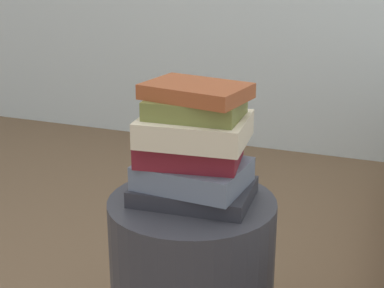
% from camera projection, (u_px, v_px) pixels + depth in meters
% --- Properties ---
extents(book_charcoal, '(0.30, 0.22, 0.04)m').
position_uv_depth(book_charcoal, '(195.00, 192.00, 1.49)').
color(book_charcoal, '#28282D').
rests_on(book_charcoal, side_table).
extents(book_slate, '(0.27, 0.22, 0.06)m').
position_uv_depth(book_slate, '(192.00, 173.00, 1.47)').
color(book_slate, slate).
rests_on(book_slate, book_charcoal).
extents(book_maroon, '(0.27, 0.21, 0.06)m').
position_uv_depth(book_maroon, '(190.00, 151.00, 1.46)').
color(book_maroon, maroon).
rests_on(book_maroon, book_slate).
extents(book_cream, '(0.27, 0.23, 0.06)m').
position_uv_depth(book_cream, '(195.00, 129.00, 1.43)').
color(book_cream, beige).
rests_on(book_cream, book_maroon).
extents(book_olive, '(0.23, 0.17, 0.04)m').
position_uv_depth(book_olive, '(194.00, 108.00, 1.40)').
color(book_olive, olive).
rests_on(book_olive, book_cream).
extents(book_rust, '(0.26, 0.20, 0.04)m').
position_uv_depth(book_rust, '(196.00, 91.00, 1.39)').
color(book_rust, '#994723').
rests_on(book_rust, book_olive).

